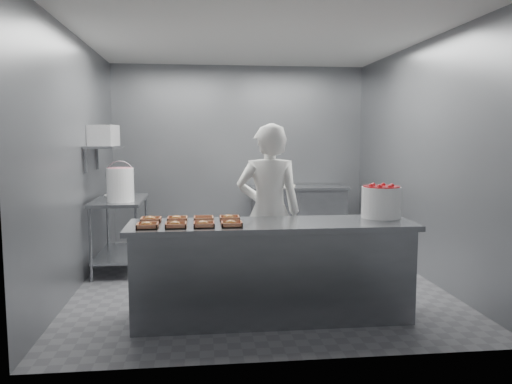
# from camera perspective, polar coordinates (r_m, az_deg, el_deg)

# --- Properties ---
(floor) EXTENTS (4.50, 4.50, 0.00)m
(floor) POSITION_cam_1_polar(r_m,az_deg,el_deg) (6.05, -0.07, -9.74)
(floor) COLOR #4C4C51
(floor) RESTS_ON ground
(ceiling) EXTENTS (4.50, 4.50, 0.00)m
(ceiling) POSITION_cam_1_polar(r_m,az_deg,el_deg) (5.92, -0.07, 17.28)
(ceiling) COLOR white
(ceiling) RESTS_ON wall_back
(wall_back) EXTENTS (4.00, 0.04, 2.80)m
(wall_back) POSITION_cam_1_polar(r_m,az_deg,el_deg) (8.06, -1.87, 4.36)
(wall_back) COLOR slate
(wall_back) RESTS_ON ground
(wall_left) EXTENTS (0.04, 4.50, 2.80)m
(wall_left) POSITION_cam_1_polar(r_m,az_deg,el_deg) (5.94, -19.65, 3.31)
(wall_left) COLOR slate
(wall_left) RESTS_ON ground
(wall_right) EXTENTS (0.04, 4.50, 2.80)m
(wall_right) POSITION_cam_1_polar(r_m,az_deg,el_deg) (6.36, 18.16, 3.54)
(wall_right) COLOR slate
(wall_right) RESTS_ON ground
(service_counter) EXTENTS (2.60, 0.70, 0.90)m
(service_counter) POSITION_cam_1_polar(r_m,az_deg,el_deg) (4.64, 1.83, -8.94)
(service_counter) COLOR slate
(service_counter) RESTS_ON ground
(prep_table) EXTENTS (0.60, 1.20, 0.90)m
(prep_table) POSITION_cam_1_polar(r_m,az_deg,el_deg) (6.55, -15.22, -3.42)
(prep_table) COLOR slate
(prep_table) RESTS_ON ground
(back_counter) EXTENTS (1.50, 0.60, 0.90)m
(back_counter) POSITION_cam_1_polar(r_m,az_deg,el_deg) (7.93, 4.86, -2.57)
(back_counter) COLOR slate
(back_counter) RESTS_ON ground
(wall_shelf) EXTENTS (0.35, 0.90, 0.03)m
(wall_shelf) POSITION_cam_1_polar(r_m,az_deg,el_deg) (6.49, -16.95, 4.95)
(wall_shelf) COLOR slate
(wall_shelf) RESTS_ON wall_left
(tray_0) EXTENTS (0.19, 0.18, 0.06)m
(tray_0) POSITION_cam_1_polar(r_m,az_deg,el_deg) (4.36, -12.33, -3.73)
(tray_0) COLOR tan
(tray_0) RESTS_ON service_counter
(tray_1) EXTENTS (0.19, 0.18, 0.06)m
(tray_1) POSITION_cam_1_polar(r_m,az_deg,el_deg) (4.35, -9.17, -3.71)
(tray_1) COLOR tan
(tray_1) RESTS_ON service_counter
(tray_2) EXTENTS (0.19, 0.18, 0.06)m
(tray_2) POSITION_cam_1_polar(r_m,az_deg,el_deg) (4.34, -6.00, -3.67)
(tray_2) COLOR tan
(tray_2) RESTS_ON service_counter
(tray_3) EXTENTS (0.19, 0.18, 0.06)m
(tray_3) POSITION_cam_1_polar(r_m,az_deg,el_deg) (4.35, -2.83, -3.63)
(tray_3) COLOR tan
(tray_3) RESTS_ON service_counter
(tray_4) EXTENTS (0.19, 0.18, 0.06)m
(tray_4) POSITION_cam_1_polar(r_m,az_deg,el_deg) (4.66, -11.95, -3.08)
(tray_4) COLOR tan
(tray_4) RESTS_ON service_counter
(tray_5) EXTENTS (0.19, 0.18, 0.06)m
(tray_5) POSITION_cam_1_polar(r_m,az_deg,el_deg) (4.65, -9.00, -3.06)
(tray_5) COLOR tan
(tray_5) RESTS_ON service_counter
(tray_6) EXTENTS (0.19, 0.18, 0.04)m
(tray_6) POSITION_cam_1_polar(r_m,az_deg,el_deg) (4.64, -6.00, -3.06)
(tray_6) COLOR tan
(tray_6) RESTS_ON service_counter
(tray_7) EXTENTS (0.19, 0.18, 0.06)m
(tray_7) POSITION_cam_1_polar(r_m,az_deg,el_deg) (4.65, -3.07, -2.98)
(tray_7) COLOR tan
(tray_7) RESTS_ON service_counter
(worker) EXTENTS (0.69, 0.48, 1.81)m
(worker) POSITION_cam_1_polar(r_m,az_deg,el_deg) (5.14, 1.47, -2.31)
(worker) COLOR white
(worker) RESTS_ON ground
(strawberry_tub) EXTENTS (0.37, 0.37, 0.31)m
(strawberry_tub) POSITION_cam_1_polar(r_m,az_deg,el_deg) (4.93, 14.11, -0.98)
(strawberry_tub) COLOR white
(strawberry_tub) RESTS_ON service_counter
(glaze_bucket) EXTENTS (0.34, 0.32, 0.49)m
(glaze_bucket) POSITION_cam_1_polar(r_m,az_deg,el_deg) (6.19, -15.25, 0.89)
(glaze_bucket) COLOR white
(glaze_bucket) RESTS_ON prep_table
(bucket_lid) EXTENTS (0.36, 0.36, 0.02)m
(bucket_lid) POSITION_cam_1_polar(r_m,az_deg,el_deg) (6.76, -15.74, -0.40)
(bucket_lid) COLOR white
(bucket_lid) RESTS_ON prep_table
(rag) EXTENTS (0.16, 0.14, 0.02)m
(rag) POSITION_cam_1_polar(r_m,az_deg,el_deg) (6.94, -15.07, -0.22)
(rag) COLOR #CCB28C
(rag) RESTS_ON prep_table
(appliance) EXTENTS (0.35, 0.39, 0.25)m
(appliance) POSITION_cam_1_polar(r_m,az_deg,el_deg) (6.46, -17.03, 6.20)
(appliance) COLOR gray
(appliance) RESTS_ON wall_shelf
(paper_stack) EXTENTS (0.30, 0.23, 0.04)m
(paper_stack) POSITION_cam_1_polar(r_m,az_deg,el_deg) (7.83, 3.26, 0.76)
(paper_stack) COLOR silver
(paper_stack) RESTS_ON back_counter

